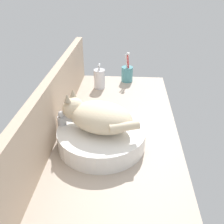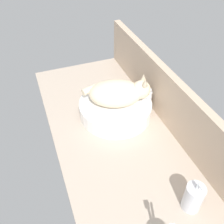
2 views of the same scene
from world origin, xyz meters
The scene contains 7 objects.
ground_plane centered at (0.00, 0.00, -2.00)cm, with size 125.34×55.27×4.00cm, color #B2A08E.
backsplash_panel centered at (0.00, 25.83, 12.66)cm, with size 125.34×3.60×25.33cm, color tan.
sink_basin centered at (-10.48, 4.78, 3.76)cm, with size 35.18×35.18×7.51cm, color white.
cat centered at (-10.15, 6.11, 13.27)cm, with size 23.57×30.52×14.00cm.
faucet centered at (-8.30, 19.91, 7.30)cm, with size 4.31×11.85×13.60cm.
soap_dispenser centered at (44.22, 11.80, 5.72)cm, with size 6.56×6.56×14.55cm.
toothbrush_cup centered at (55.44, -4.34, 5.00)cm, with size 7.10×7.10×18.66cm.
Camera 1 is at (-91.54, -4.98, 63.06)cm, focal length 40.00 mm.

